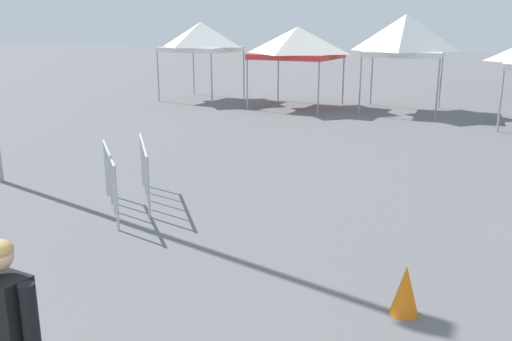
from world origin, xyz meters
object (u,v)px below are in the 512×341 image
Objects in this scene: canopy_tent_behind_right at (201,37)px; traffic_cone_lot_center at (405,290)px; person_foreground at (7,339)px; canopy_tent_left_of_center at (297,43)px; canopy_tent_right_of_center at (405,36)px; crowd_barrier_mid_lot at (144,161)px; crowd_barrier_by_lift at (110,169)px.

traffic_cone_lot_center is (10.95, -15.25, -2.35)m from canopy_tent_behind_right.
person_foreground is 3.04× the size of traffic_cone_lot_center.
canopy_tent_behind_right is 4.52m from canopy_tent_left_of_center.
traffic_cone_lot_center is at bearing -80.63° from canopy_tent_right_of_center.
canopy_tent_right_of_center reaches higher than traffic_cone_lot_center.
canopy_tent_right_of_center reaches higher than canopy_tent_left_of_center.
canopy_tent_left_of_center is at bearing 103.06° from person_foreground.
person_foreground is at bearing -76.94° from canopy_tent_left_of_center.
crowd_barrier_by_lift is at bearing -103.40° from crowd_barrier_mid_lot.
canopy_tent_left_of_center is 2.01× the size of crowd_barrier_by_lift.
canopy_tent_right_of_center is 13.26m from crowd_barrier_mid_lot.
canopy_tent_left_of_center reaches higher than crowd_barrier_mid_lot.
canopy_tent_left_of_center is at bearing 96.45° from crowd_barrier_mid_lot.
canopy_tent_right_of_center is 15.61m from traffic_cone_lot_center.
canopy_tent_behind_right reaches higher than crowd_barrier_mid_lot.
canopy_tent_behind_right is at bearing 179.71° from canopy_tent_right_of_center.
canopy_tent_right_of_center is 2.08× the size of crowd_barrier_mid_lot.
canopy_tent_right_of_center reaches higher than canopy_tent_behind_right.
person_foreground reaches higher than crowd_barrier_by_lift.
canopy_tent_left_of_center reaches higher than crowd_barrier_by_lift.
canopy_tent_right_of_center is 18.66m from person_foreground.
canopy_tent_left_of_center is 0.90× the size of canopy_tent_right_of_center.
canopy_tent_left_of_center is 16.22m from traffic_cone_lot_center.
traffic_cone_lot_center is at bearing -24.87° from crowd_barrier_mid_lot.
crowd_barrier_mid_lot is (-2.80, 5.72, -0.28)m from person_foreground.
canopy_tent_right_of_center is at bearing 7.03° from canopy_tent_left_of_center.
canopy_tent_behind_right reaches higher than crowd_barrier_by_lift.
canopy_tent_behind_right is 5.56× the size of traffic_cone_lot_center.
canopy_tent_right_of_center reaches higher than crowd_barrier_by_lift.
canopy_tent_right_of_center is at bearing 78.64° from crowd_barrier_by_lift.
crowd_barrier_mid_lot is (-2.55, -12.86, -2.01)m from canopy_tent_right_of_center.
canopy_tent_behind_right is 18.92m from traffic_cone_lot_center.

